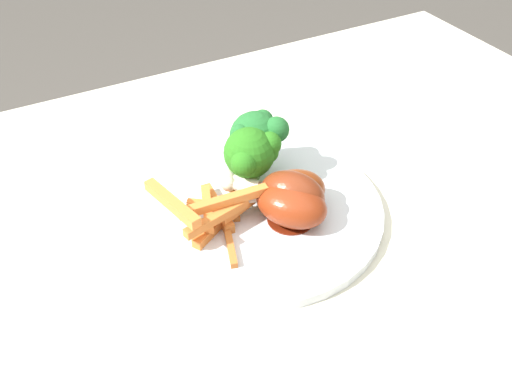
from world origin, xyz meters
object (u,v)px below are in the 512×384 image
carrot_fries_pile (215,210)px  dining_table (199,278)px  chicken_drumstick_far (289,193)px  broccoli_floret_back (258,135)px  chicken_drumstick_extra (290,191)px  dinner_plate (256,209)px  chicken_drumstick_near (288,203)px  broccoli_floret_middle (252,149)px  broccoli_floret_front (251,154)px

carrot_fries_pile → dining_table: bearing=112.8°
dining_table → chicken_drumstick_far: (0.10, -0.05, 0.14)m
broccoli_floret_back → carrot_fries_pile: bearing=-143.6°
dining_table → carrot_fries_pile: 0.14m
broccoli_floret_back → carrot_fries_pile: broccoli_floret_back is taller
dining_table → chicken_drumstick_extra: (0.10, -0.05, 0.14)m
dining_table → dinner_plate: bearing=-23.0°
dining_table → chicken_drumstick_near: bearing=-36.4°
chicken_drumstick_near → carrot_fries_pile: bearing=156.7°
broccoli_floret_middle → chicken_drumstick_extra: size_ratio=0.54×
broccoli_floret_back → chicken_drumstick_near: (-0.01, -0.10, -0.03)m
dining_table → broccoli_floret_middle: broccoli_floret_middle is taller
dinner_plate → broccoli_floret_front: 0.07m
broccoli_floret_back → chicken_drumstick_far: 0.09m
broccoli_floret_front → broccoli_floret_middle: broccoli_floret_front is taller
dinner_plate → broccoli_floret_front: (0.01, 0.03, 0.06)m
carrot_fries_pile → chicken_drumstick_far: bearing=-13.9°
broccoli_floret_middle → broccoli_floret_back: (0.01, 0.01, 0.01)m
broccoli_floret_front → chicken_drumstick_extra: bearing=-67.4°
broccoli_floret_back → chicken_drumstick_extra: 0.09m
broccoli_floret_front → chicken_drumstick_extra: size_ratio=0.64×
broccoli_floret_front → chicken_drumstick_far: (0.02, -0.06, -0.02)m
broccoli_floret_front → chicken_drumstick_extra: (0.02, -0.05, -0.03)m
dinner_plate → broccoli_floret_back: size_ratio=3.70×
chicken_drumstick_extra → dining_table: bearing=154.2°
broccoli_floret_front → broccoli_floret_back: size_ratio=1.00×
broccoli_floret_back → broccoli_floret_middle: bearing=-136.3°
broccoli_floret_middle → chicken_drumstick_extra: 0.07m
dining_table → broccoli_floret_front: bearing=2.7°
broccoli_floret_middle → broccoli_floret_front: bearing=-120.8°
carrot_fries_pile → chicken_drumstick_extra: (0.09, -0.02, 0.00)m
carrot_fries_pile → chicken_drumstick_near: 0.08m
broccoli_floret_front → chicken_drumstick_far: broccoli_floret_front is taller
broccoli_floret_middle → chicken_drumstick_far: size_ratio=0.57×
carrot_fries_pile → dinner_plate: bearing=4.7°
dining_table → chicken_drumstick_extra: 0.18m
chicken_drumstick_near → broccoli_floret_front: bearing=97.8°
dining_table → chicken_drumstick_extra: size_ratio=10.47×
carrot_fries_pile → chicken_drumstick_extra: carrot_fries_pile is taller
broccoli_floret_middle → carrot_fries_pile: bearing=-145.2°
chicken_drumstick_near → chicken_drumstick_far: chicken_drumstick_far is taller
chicken_drumstick_far → chicken_drumstick_extra: bearing=45.2°
dining_table → chicken_drumstick_near: chicken_drumstick_near is taller
carrot_fries_pile → chicken_drumstick_far: chicken_drumstick_far is taller
dining_table → chicken_drumstick_far: size_ratio=10.95×
carrot_fries_pile → chicken_drumstick_near: (0.07, -0.03, 0.00)m
broccoli_floret_middle → broccoli_floret_back: size_ratio=0.84×
dining_table → chicken_drumstick_extra: chicken_drumstick_extra is taller
broccoli_floret_front → carrot_fries_pile: 0.08m
chicken_drumstick_near → chicken_drumstick_extra: size_ratio=1.06×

